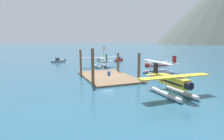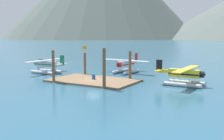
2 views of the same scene
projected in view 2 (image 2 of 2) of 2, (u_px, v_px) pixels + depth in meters
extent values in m
plane|color=#285670|center=(93.00, 81.00, 46.54)|extent=(1200.00, 1200.00, 0.00)
cube|color=brown|center=(93.00, 80.00, 46.52)|extent=(14.51, 8.92, 0.30)
cylinder|color=brown|center=(53.00, 67.00, 45.07)|extent=(0.44, 0.44, 5.34)
cylinder|color=brown|center=(104.00, 68.00, 40.02)|extent=(0.50, 0.50, 5.98)
cylinder|color=brown|center=(85.00, 64.00, 52.46)|extent=(0.46, 0.46, 4.44)
cylinder|color=brown|center=(130.00, 66.00, 47.49)|extent=(0.48, 0.48, 5.02)
cylinder|color=silver|center=(83.00, 62.00, 47.07)|extent=(0.08, 0.08, 5.73)
cube|color=orange|center=(85.00, 48.00, 46.52)|extent=(0.90, 0.03, 0.56)
sphere|color=gold|center=(82.00, 45.00, 46.69)|extent=(0.10, 0.10, 0.10)
cylinder|color=#1E4C99|center=(94.00, 77.00, 46.85)|extent=(0.58, 0.58, 0.88)
torus|color=#1E4C99|center=(94.00, 77.00, 46.85)|extent=(0.62, 0.62, 0.04)
cylinder|color=#B7BABF|center=(42.00, 72.00, 54.97)|extent=(5.61, 0.71, 0.64)
sphere|color=#B7BABF|center=(32.00, 71.00, 56.38)|extent=(0.64, 0.64, 0.64)
cylinder|color=#B7BABF|center=(51.00, 71.00, 57.11)|extent=(5.61, 0.71, 0.64)
sphere|color=#B7BABF|center=(41.00, 70.00, 58.51)|extent=(0.64, 0.64, 0.64)
cylinder|color=#B7BABF|center=(38.00, 69.00, 55.49)|extent=(0.10, 0.10, 0.70)
cylinder|color=#B7BABF|center=(47.00, 70.00, 54.28)|extent=(0.10, 0.10, 0.70)
cylinder|color=#B7BABF|center=(47.00, 67.00, 57.62)|extent=(0.10, 0.10, 0.70)
cylinder|color=#B7BABF|center=(55.00, 68.00, 56.42)|extent=(0.10, 0.10, 0.70)
cube|color=silver|center=(46.00, 64.00, 55.83)|extent=(4.82, 1.30, 1.20)
cube|color=#196B47|center=(46.00, 64.00, 55.84)|extent=(4.72, 1.32, 0.24)
cube|color=#283347|center=(42.00, 62.00, 56.33)|extent=(1.11, 1.07, 0.56)
cube|color=silver|center=(45.00, 60.00, 55.89)|extent=(1.53, 10.42, 0.14)
cylinder|color=#196B47|center=(37.00, 63.00, 54.05)|extent=(0.09, 0.62, 0.84)
cylinder|color=#196B47|center=(53.00, 61.00, 57.81)|extent=(0.09, 0.62, 0.84)
cylinder|color=#196B47|center=(37.00, 63.00, 57.18)|extent=(0.61, 0.97, 0.96)
cone|color=black|center=(35.00, 63.00, 57.41)|extent=(0.35, 0.36, 0.36)
cube|color=silver|center=(59.00, 64.00, 54.18)|extent=(2.21, 0.47, 0.56)
cube|color=#196B47|center=(62.00, 60.00, 53.62)|extent=(1.00, 0.13, 1.90)
cube|color=silver|center=(62.00, 64.00, 53.77)|extent=(0.84, 3.21, 0.10)
cylinder|color=#B7BABF|center=(186.00, 82.00, 43.79)|extent=(5.62, 0.81, 0.64)
sphere|color=#B7BABF|center=(204.00, 84.00, 42.34)|extent=(0.64, 0.64, 0.64)
cylinder|color=#B7BABF|center=(181.00, 85.00, 41.68)|extent=(5.62, 0.81, 0.64)
sphere|color=#B7BABF|center=(200.00, 87.00, 40.23)|extent=(0.64, 0.64, 0.64)
cylinder|color=#B7BABF|center=(194.00, 79.00, 43.08)|extent=(0.10, 0.10, 0.70)
cylinder|color=#B7BABF|center=(179.00, 78.00, 44.33)|extent=(0.10, 0.10, 0.70)
cylinder|color=#B7BABF|center=(190.00, 81.00, 40.97)|extent=(0.10, 0.10, 0.70)
cylinder|color=#B7BABF|center=(174.00, 80.00, 42.21)|extent=(0.10, 0.10, 0.70)
cube|color=yellow|center=(184.00, 73.00, 42.52)|extent=(4.84, 1.38, 1.20)
cube|color=black|center=(184.00, 74.00, 42.54)|extent=(4.74, 1.40, 0.24)
cube|color=#283347|center=(191.00, 72.00, 41.92)|extent=(1.13, 1.09, 0.56)
cube|color=yellow|center=(186.00, 69.00, 42.28)|extent=(1.71, 10.44, 0.14)
cylinder|color=black|center=(190.00, 70.00, 44.18)|extent=(0.10, 0.62, 0.84)
cylinder|color=black|center=(182.00, 73.00, 40.46)|extent=(0.10, 0.62, 0.84)
cylinder|color=black|center=(202.00, 75.00, 41.13)|extent=(0.63, 0.98, 0.96)
cone|color=black|center=(205.00, 75.00, 40.89)|extent=(0.36, 0.37, 0.36)
cube|color=yellow|center=(164.00, 71.00, 44.19)|extent=(2.21, 0.51, 0.56)
cube|color=black|center=(159.00, 66.00, 44.54)|extent=(1.00, 0.15, 1.90)
cube|color=yellow|center=(160.00, 70.00, 44.59)|extent=(0.90, 3.22, 0.10)
cylinder|color=#B7BABF|center=(131.00, 72.00, 55.80)|extent=(1.09, 5.63, 0.64)
sphere|color=#B7BABF|center=(124.00, 73.00, 53.51)|extent=(0.64, 0.64, 0.64)
cylinder|color=#B7BABF|center=(121.00, 71.00, 57.20)|extent=(1.09, 5.63, 0.64)
sphere|color=#B7BABF|center=(114.00, 72.00, 54.91)|extent=(0.64, 0.64, 0.64)
cylinder|color=#B7BABF|center=(128.00, 69.00, 54.73)|extent=(0.10, 0.10, 0.70)
cylinder|color=#B7BABF|center=(134.00, 68.00, 56.70)|extent=(0.10, 0.10, 0.70)
cylinder|color=#B7BABF|center=(118.00, 68.00, 56.13)|extent=(0.10, 0.10, 0.70)
cylinder|color=#B7BABF|center=(124.00, 67.00, 58.10)|extent=(0.10, 0.10, 0.70)
cube|color=white|center=(126.00, 64.00, 56.29)|extent=(1.62, 4.88, 1.20)
cube|color=#B21E1E|center=(126.00, 64.00, 56.30)|extent=(1.64, 4.79, 0.24)
cube|color=#283347|center=(123.00, 62.00, 55.36)|extent=(1.14, 1.18, 0.56)
cube|color=white|center=(125.00, 60.00, 55.96)|extent=(10.48, 2.23, 0.14)
cylinder|color=#B21E1E|center=(135.00, 63.00, 54.77)|extent=(0.63, 0.13, 0.84)
cylinder|color=#B21E1E|center=(116.00, 61.00, 57.23)|extent=(0.63, 0.13, 0.84)
cylinder|color=#B21E1E|center=(119.00, 65.00, 54.08)|extent=(1.01, 0.68, 0.96)
cone|color=black|center=(118.00, 65.00, 53.71)|extent=(0.39, 0.38, 0.36)
cube|color=white|center=(134.00, 62.00, 58.94)|extent=(0.62, 2.23, 0.56)
cube|color=#B21E1E|center=(136.00, 58.00, 59.56)|extent=(0.20, 1.01, 1.90)
cube|color=white|center=(136.00, 61.00, 59.58)|extent=(3.25, 1.06, 0.10)
cube|color=#B2231E|center=(41.00, 63.00, 71.24)|extent=(3.88, 4.16, 0.70)
sphere|color=#B2231E|center=(40.00, 64.00, 69.19)|extent=(0.70, 0.70, 0.70)
cube|color=#283347|center=(40.00, 61.00, 70.85)|extent=(1.62, 1.63, 0.80)
cube|color=black|center=(41.00, 62.00, 73.42)|extent=(0.48, 0.48, 0.80)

